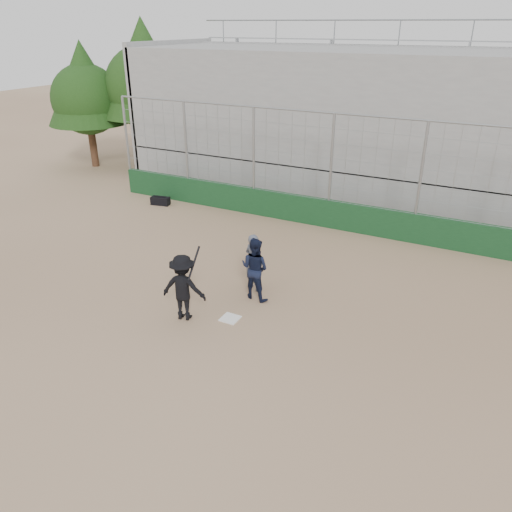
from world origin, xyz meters
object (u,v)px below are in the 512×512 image
at_px(catcher_crouched, 255,278).
at_px(umpire, 254,265).
at_px(equipment_bag, 160,201).
at_px(batter_at_plate, 183,287).

bearing_deg(catcher_crouched, umpire, 120.41).
xyz_separation_m(catcher_crouched, umpire, (-0.26, 0.45, 0.15)).
height_order(umpire, equipment_bag, umpire).
bearing_deg(umpire, batter_at_plate, 86.64).
relative_size(batter_at_plate, equipment_bag, 2.32).
distance_m(batter_at_plate, umpire, 2.28).
bearing_deg(umpire, catcher_crouched, 138.42).
distance_m(batter_at_plate, equipment_bag, 8.82).
relative_size(batter_at_plate, catcher_crouched, 1.59).
bearing_deg(batter_at_plate, equipment_bag, 131.23).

